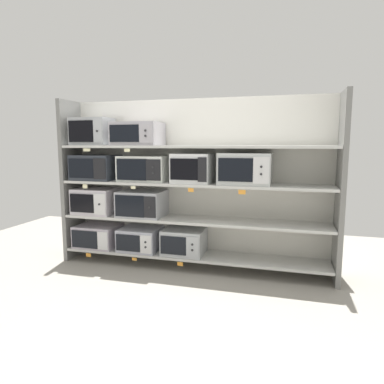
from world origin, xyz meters
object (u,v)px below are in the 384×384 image
(microwave_2, at_px, (184,241))
(microwave_8, at_px, (245,169))
(microwave_0, at_px, (98,235))
(microwave_7, at_px, (193,168))
(microwave_4, at_px, (142,203))
(microwave_9, at_px, (93,132))
(microwave_1, at_px, (141,239))
(microwave_10, at_px, (138,134))
(microwave_5, at_px, (96,167))
(microwave_6, at_px, (144,169))
(microwave_3, at_px, (97,201))

(microwave_2, distance_m, microwave_8, 1.09)
(microwave_0, height_order, microwave_7, microwave_7)
(microwave_4, xyz_separation_m, microwave_9, (-0.62, 0.00, 0.84))
(microwave_1, relative_size, microwave_10, 0.86)
(microwave_0, relative_size, microwave_4, 0.97)
(microwave_7, relative_size, microwave_8, 0.77)
(microwave_7, bearing_deg, microwave_4, -179.96)
(microwave_1, distance_m, microwave_8, 1.50)
(microwave_1, height_order, microwave_5, microwave_5)
(microwave_2, height_order, microwave_8, microwave_8)
(microwave_5, relative_size, microwave_9, 1.12)
(microwave_2, distance_m, microwave_6, 0.96)
(microwave_0, height_order, microwave_4, microwave_4)
(microwave_1, xyz_separation_m, microwave_10, (-0.01, 0.00, 1.24))
(microwave_1, bearing_deg, microwave_5, -180.00)
(microwave_1, distance_m, microwave_9, 1.40)
(microwave_6, relative_size, microwave_7, 1.32)
(microwave_1, distance_m, microwave_4, 0.43)
(microwave_5, bearing_deg, microwave_2, 0.01)
(microwave_1, bearing_deg, microwave_6, -0.31)
(microwave_8, height_order, microwave_10, microwave_10)
(microwave_0, distance_m, microwave_4, 0.74)
(microwave_0, distance_m, microwave_3, 0.44)
(microwave_0, relative_size, microwave_8, 0.92)
(microwave_10, bearing_deg, microwave_9, -179.98)
(microwave_2, distance_m, microwave_4, 0.67)
(microwave_10, bearing_deg, microwave_2, 0.01)
(microwave_5, bearing_deg, microwave_0, -174.26)
(microwave_5, distance_m, microwave_9, 0.43)
(microwave_4, distance_m, microwave_9, 1.05)
(microwave_4, bearing_deg, microwave_2, 0.05)
(microwave_2, xyz_separation_m, microwave_10, (-0.55, -0.00, 1.23))
(microwave_6, bearing_deg, microwave_2, 0.05)
(microwave_4, height_order, microwave_7, microwave_7)
(microwave_3, relative_size, microwave_8, 0.89)
(microwave_5, bearing_deg, microwave_1, 0.00)
(microwave_0, xyz_separation_m, microwave_9, (-0.03, 0.00, 1.27))
(microwave_0, bearing_deg, microwave_1, 0.02)
(microwave_2, xyz_separation_m, microwave_9, (-1.14, -0.00, 1.26))
(microwave_2, relative_size, microwave_3, 0.95)
(microwave_0, xyz_separation_m, microwave_6, (0.63, -0.00, 0.84))
(microwave_5, relative_size, microwave_7, 1.19)
(microwave_4, bearing_deg, microwave_9, 179.98)
(microwave_0, xyz_separation_m, microwave_8, (1.80, 0.00, 0.86))
(microwave_4, bearing_deg, microwave_3, 179.96)
(microwave_0, height_order, microwave_1, microwave_0)
(microwave_5, relative_size, microwave_10, 0.94)
(microwave_5, bearing_deg, microwave_3, 178.97)
(microwave_9, bearing_deg, microwave_0, -0.09)
(microwave_1, height_order, microwave_9, microwave_9)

